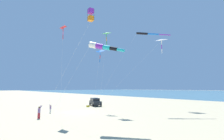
{
  "coord_description": "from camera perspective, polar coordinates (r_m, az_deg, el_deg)",
  "views": [
    {
      "loc": [
        14.95,
        26.57,
        4.26
      ],
      "look_at": [
        -3.12,
        4.91,
        7.31
      ],
      "focal_mm": 26.64,
      "sensor_mm": 36.0,
      "label": 1
    }
  ],
  "objects": [
    {
      "name": "ground_plane",
      "position": [
        30.79,
        -10.69,
        -14.01
      ],
      "size": [
        600.0,
        600.0,
        0.0
      ],
      "primitive_type": "plane",
      "color": "#C6B58C"
    },
    {
      "name": "parked_car",
      "position": [
        40.41,
        -5.79,
        -10.83
      ],
      "size": [
        3.07,
        4.66,
        1.85
      ],
      "color": "black",
      "rests_on": "ground_plane"
    },
    {
      "name": "cooler_box",
      "position": [
        38.64,
        -8.26,
        -12.12
      ],
      "size": [
        0.62,
        0.42,
        0.42
      ],
      "color": "yellow",
      "rests_on": "ground_plane"
    },
    {
      "name": "person_adult_flyer",
      "position": [
        26.0,
        -23.73,
        -12.87
      ],
      "size": [
        0.59,
        0.48,
        1.83
      ],
      "color": "#B72833",
      "rests_on": "ground_plane"
    },
    {
      "name": "person_child_green_jacket",
      "position": [
        31.17,
        -20.37,
        -12.17
      ],
      "size": [
        0.51,
        0.52,
        1.46
      ],
      "color": "silver",
      "rests_on": "ground_plane"
    },
    {
      "name": "kite_delta_white_trailing",
      "position": [
        40.61,
        16.59,
        9.76
      ],
      "size": [
        12.26,
        11.18,
        15.65
      ],
      "color": "white",
      "rests_on": "ground_plane"
    },
    {
      "name": "kite_delta_rainbow_low_near",
      "position": [
        33.28,
        -4.13,
        6.41
      ],
      "size": [
        3.44,
        7.31,
        11.99
      ],
      "color": "blue",
      "rests_on": "ground_plane"
    },
    {
      "name": "kite_windsock_yellow_midlevel",
      "position": [
        34.49,
        12.24,
        12.01
      ],
      "size": [
        7.01,
        16.31,
        15.35
      ],
      "color": "black",
      "rests_on": "ground_plane"
    },
    {
      "name": "kite_box_striped_overhead",
      "position": [
        21.93,
        -7.33,
        18.22
      ],
      "size": [
        2.17,
        11.39,
        14.09
      ],
      "color": "purple",
      "rests_on": "ground_plane"
    },
    {
      "name": "kite_delta_black_fish_shape",
      "position": [
        27.14,
        -16.5,
        13.81
      ],
      "size": [
        1.99,
        4.12,
        13.75
      ],
      "color": "red",
      "rests_on": "ground_plane"
    },
    {
      "name": "kite_windsock_magenta_far_left",
      "position": [
        20.54,
        -3.54,
        8.0
      ],
      "size": [
        4.01,
        12.84,
        10.02
      ],
      "color": "white",
      "rests_on": "ground_plane"
    },
    {
      "name": "kite_delta_long_streamer_left",
      "position": [
        32.65,
        -1.97,
        12.39
      ],
      "size": [
        3.29,
        6.48,
        14.98
      ],
      "color": "green",
      "rests_on": "ground_plane"
    }
  ]
}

